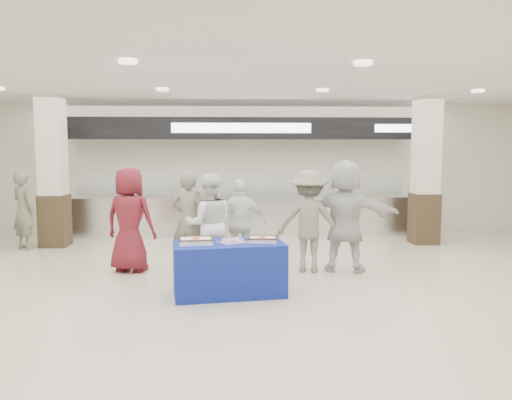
{
  "coord_description": "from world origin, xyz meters",
  "views": [
    {
      "loc": [
        -0.15,
        -6.5,
        2.08
      ],
      "look_at": [
        0.19,
        1.6,
        1.24
      ],
      "focal_mm": 35.0,
      "sensor_mm": 36.0,
      "label": 1
    }
  ],
  "objects_px": {
    "civilian_maroon": "(130,220)",
    "civilian_white": "(345,216)",
    "soldier_bg": "(24,210)",
    "sheet_cake_right": "(262,239)",
    "chef_tall": "(209,224)",
    "chef_short": "(241,224)",
    "sheet_cake_left": "(196,240)",
    "soldier_a": "(189,221)",
    "soldier_b": "(309,221)",
    "display_table": "(229,269)",
    "cupcake_tray": "(233,241)"
  },
  "relations": [
    {
      "from": "civilian_maroon",
      "to": "civilian_white",
      "type": "distance_m",
      "value": 3.64
    },
    {
      "from": "soldier_bg",
      "to": "sheet_cake_right",
      "type": "bearing_deg",
      "value": -179.3
    },
    {
      "from": "chef_tall",
      "to": "chef_short",
      "type": "height_order",
      "value": "chef_tall"
    },
    {
      "from": "sheet_cake_left",
      "to": "soldier_bg",
      "type": "height_order",
      "value": "soldier_bg"
    },
    {
      "from": "sheet_cake_right",
      "to": "civilian_maroon",
      "type": "height_order",
      "value": "civilian_maroon"
    },
    {
      "from": "soldier_a",
      "to": "chef_tall",
      "type": "distance_m",
      "value": 0.4
    },
    {
      "from": "civilian_maroon",
      "to": "soldier_b",
      "type": "xyz_separation_m",
      "value": [
        3.03,
        -0.12,
        -0.02
      ]
    },
    {
      "from": "sheet_cake_left",
      "to": "chef_tall",
      "type": "xyz_separation_m",
      "value": [
        0.12,
        1.26,
        0.04
      ]
    },
    {
      "from": "civilian_maroon",
      "to": "chef_short",
      "type": "relative_size",
      "value": 1.14
    },
    {
      "from": "display_table",
      "to": "civilian_maroon",
      "type": "distance_m",
      "value": 2.27
    },
    {
      "from": "display_table",
      "to": "cupcake_tray",
      "type": "height_order",
      "value": "cupcake_tray"
    },
    {
      "from": "sheet_cake_right",
      "to": "civilian_white",
      "type": "xyz_separation_m",
      "value": [
        1.47,
        1.24,
        0.16
      ]
    },
    {
      "from": "sheet_cake_left",
      "to": "chef_short",
      "type": "relative_size",
      "value": 0.32
    },
    {
      "from": "sheet_cake_left",
      "to": "civilian_maroon",
      "type": "distance_m",
      "value": 1.93
    },
    {
      "from": "chef_tall",
      "to": "soldier_b",
      "type": "height_order",
      "value": "soldier_b"
    },
    {
      "from": "chef_short",
      "to": "soldier_b",
      "type": "height_order",
      "value": "soldier_b"
    },
    {
      "from": "chef_tall",
      "to": "soldier_b",
      "type": "distance_m",
      "value": 1.68
    },
    {
      "from": "soldier_a",
      "to": "chef_tall",
      "type": "height_order",
      "value": "soldier_a"
    },
    {
      "from": "civilian_maroon",
      "to": "sheet_cake_right",
      "type": "bearing_deg",
      "value": 163.3
    },
    {
      "from": "soldier_bg",
      "to": "chef_tall",
      "type": "bearing_deg",
      "value": -173.4
    },
    {
      "from": "sheet_cake_right",
      "to": "civilian_maroon",
      "type": "relative_size",
      "value": 0.24
    },
    {
      "from": "civilian_white",
      "to": "civilian_maroon",
      "type": "bearing_deg",
      "value": 13.07
    },
    {
      "from": "sheet_cake_left",
      "to": "soldier_b",
      "type": "relative_size",
      "value": 0.29
    },
    {
      "from": "sheet_cake_right",
      "to": "soldier_a",
      "type": "relative_size",
      "value": 0.25
    },
    {
      "from": "sheet_cake_right",
      "to": "cupcake_tray",
      "type": "height_order",
      "value": "sheet_cake_right"
    },
    {
      "from": "soldier_a",
      "to": "chef_short",
      "type": "relative_size",
      "value": 1.11
    },
    {
      "from": "soldier_bg",
      "to": "display_table",
      "type": "bearing_deg",
      "value": 177.39
    },
    {
      "from": "display_table",
      "to": "chef_tall",
      "type": "xyz_separation_m",
      "value": [
        -0.34,
        1.2,
        0.46
      ]
    },
    {
      "from": "civilian_maroon",
      "to": "soldier_bg",
      "type": "bearing_deg",
      "value": -21.75
    },
    {
      "from": "cupcake_tray",
      "to": "chef_short",
      "type": "bearing_deg",
      "value": 85.43
    },
    {
      "from": "civilian_white",
      "to": "chef_short",
      "type": "bearing_deg",
      "value": 4.79
    },
    {
      "from": "civilian_white",
      "to": "sheet_cake_left",
      "type": "bearing_deg",
      "value": 44.53
    },
    {
      "from": "sheet_cake_left",
      "to": "civilian_maroon",
      "type": "xyz_separation_m",
      "value": [
        -1.23,
        1.49,
        0.09
      ]
    },
    {
      "from": "cupcake_tray",
      "to": "civilian_white",
      "type": "relative_size",
      "value": 0.24
    },
    {
      "from": "display_table",
      "to": "soldier_bg",
      "type": "bearing_deg",
      "value": 132.64
    },
    {
      "from": "civilian_maroon",
      "to": "soldier_a",
      "type": "bearing_deg",
      "value": -166.34
    },
    {
      "from": "display_table",
      "to": "soldier_a",
      "type": "height_order",
      "value": "soldier_a"
    },
    {
      "from": "display_table",
      "to": "sheet_cake_right",
      "type": "distance_m",
      "value": 0.64
    },
    {
      "from": "soldier_a",
      "to": "sheet_cake_right",
      "type": "bearing_deg",
      "value": 149.09
    },
    {
      "from": "civilian_maroon",
      "to": "sheet_cake_left",
      "type": "bearing_deg",
      "value": 145.33
    },
    {
      "from": "sheet_cake_right",
      "to": "soldier_bg",
      "type": "relative_size",
      "value": 0.26
    },
    {
      "from": "soldier_b",
      "to": "soldier_bg",
      "type": "xyz_separation_m",
      "value": [
        -5.61,
        2.12,
        -0.05
      ]
    },
    {
      "from": "cupcake_tray",
      "to": "sheet_cake_right",
      "type": "bearing_deg",
      "value": 8.7
    },
    {
      "from": "sheet_cake_left",
      "to": "soldier_b",
      "type": "xyz_separation_m",
      "value": [
        1.8,
        1.37,
        0.06
      ]
    },
    {
      "from": "cupcake_tray",
      "to": "soldier_bg",
      "type": "distance_m",
      "value": 5.54
    },
    {
      "from": "cupcake_tray",
      "to": "civilian_white",
      "type": "distance_m",
      "value": 2.3
    },
    {
      "from": "display_table",
      "to": "sheet_cake_left",
      "type": "distance_m",
      "value": 0.63
    },
    {
      "from": "sheet_cake_left",
      "to": "soldier_b",
      "type": "distance_m",
      "value": 2.26
    },
    {
      "from": "display_table",
      "to": "soldier_a",
      "type": "xyz_separation_m",
      "value": [
        -0.69,
        1.39,
        0.49
      ]
    },
    {
      "from": "display_table",
      "to": "soldier_b",
      "type": "bearing_deg",
      "value": 35.76
    }
  ]
}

